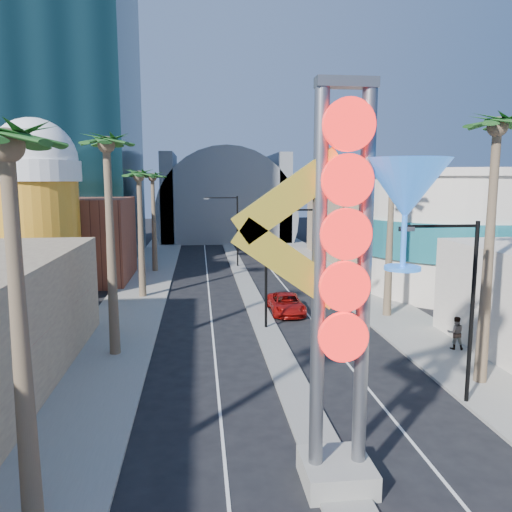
# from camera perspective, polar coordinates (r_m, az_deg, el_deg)

# --- Properties ---
(sidewalk_west) EXTENTS (5.00, 100.00, 0.15)m
(sidewalk_west) POSITION_cam_1_polar(r_m,az_deg,el_deg) (47.62, -12.75, -3.22)
(sidewalk_west) COLOR gray
(sidewalk_west) RESTS_ON ground
(sidewalk_east) EXTENTS (5.00, 100.00, 0.15)m
(sidewalk_east) POSITION_cam_1_polar(r_m,az_deg,el_deg) (49.28, 9.81, -2.74)
(sidewalk_east) COLOR gray
(sidewalk_east) RESTS_ON ground
(median) EXTENTS (1.60, 84.00, 0.15)m
(median) POSITION_cam_1_polar(r_m,az_deg,el_deg) (50.45, -1.58, -2.35)
(median) COLOR gray
(median) RESTS_ON ground
(hotel_tower) EXTENTS (20.00, 20.00, 50.00)m
(hotel_tower) POSITION_cam_1_polar(r_m,az_deg,el_deg) (67.57, -23.19, 21.06)
(hotel_tower) COLOR black
(hotel_tower) RESTS_ON ground
(brick_filler_west) EXTENTS (10.00, 10.00, 8.00)m
(brick_filler_west) POSITION_cam_1_polar(r_m,az_deg,el_deg) (51.05, -19.80, 1.73)
(brick_filler_west) COLOR brown
(brick_filler_west) RESTS_ON ground
(filler_east) EXTENTS (10.00, 20.00, 10.00)m
(filler_east) POSITION_cam_1_polar(r_m,az_deg,el_deg) (62.88, 12.31, 4.15)
(filler_east) COLOR #8B715A
(filler_east) RESTS_ON ground
(beer_mug) EXTENTS (7.00, 7.00, 14.50)m
(beer_mug) POSITION_cam_1_polar(r_m,az_deg,el_deg) (43.32, -23.76, 5.49)
(beer_mug) COLOR orange
(beer_mug) RESTS_ON ground
(turquoise_building) EXTENTS (16.60, 16.60, 10.60)m
(turquoise_building) POSITION_cam_1_polar(r_m,az_deg,el_deg) (47.16, 21.68, 2.63)
(turquoise_building) COLOR beige
(turquoise_building) RESTS_ON ground
(canopy) EXTENTS (22.00, 16.00, 22.00)m
(canopy) POSITION_cam_1_polar(r_m,az_deg,el_deg) (83.63, -3.61, 4.90)
(canopy) COLOR slate
(canopy) RESTS_ON ground
(neon_sign) EXTENTS (6.53, 2.60, 12.55)m
(neon_sign) POSITION_cam_1_polar(r_m,az_deg,el_deg) (15.36, 12.77, -0.33)
(neon_sign) COLOR gray
(neon_sign) RESTS_ON ground
(streetlight_0) EXTENTS (3.79, 0.25, 8.00)m
(streetlight_0) POSITION_cam_1_polar(r_m,az_deg,el_deg) (32.07, 2.13, 0.05)
(streetlight_0) COLOR black
(streetlight_0) RESTS_ON ground
(streetlight_1) EXTENTS (3.79, 0.25, 8.00)m
(streetlight_1) POSITION_cam_1_polar(r_m,az_deg,el_deg) (55.68, -2.70, 3.66)
(streetlight_1) COLOR black
(streetlight_1) RESTS_ON ground
(streetlight_2) EXTENTS (3.45, 0.25, 8.00)m
(streetlight_2) POSITION_cam_1_polar(r_m,az_deg,el_deg) (22.75, 22.53, -4.26)
(streetlight_2) COLOR black
(streetlight_2) RESTS_ON ground
(palm_0) EXTENTS (2.40, 2.40, 11.70)m
(palm_0) POSITION_cam_1_polar(r_m,az_deg,el_deg) (14.18, -26.49, 8.92)
(palm_0) COLOR brown
(palm_0) RESTS_ON ground
(palm_1) EXTENTS (2.40, 2.40, 12.70)m
(palm_1) POSITION_cam_1_polar(r_m,az_deg,el_deg) (27.79, -16.68, 10.68)
(palm_1) COLOR brown
(palm_1) RESTS_ON ground
(palm_2) EXTENTS (2.40, 2.40, 11.20)m
(palm_2) POSITION_cam_1_polar(r_m,az_deg,el_deg) (41.63, -13.22, 8.14)
(palm_2) COLOR brown
(palm_2) RESTS_ON ground
(palm_3) EXTENTS (2.40, 2.40, 11.20)m
(palm_3) POSITION_cam_1_polar(r_m,az_deg,el_deg) (53.57, -11.74, 8.23)
(palm_3) COLOR brown
(palm_3) RESTS_ON ground
(palm_5) EXTENTS (2.40, 2.40, 13.20)m
(palm_5) POSITION_cam_1_polar(r_m,az_deg,el_deg) (25.18, 25.77, 11.47)
(palm_5) COLOR brown
(palm_5) RESTS_ON ground
(palm_6) EXTENTS (2.40, 2.40, 11.70)m
(palm_6) POSITION_cam_1_polar(r_m,az_deg,el_deg) (35.89, 15.31, 8.75)
(palm_6) COLOR brown
(palm_6) RESTS_ON ground
(palm_7) EXTENTS (2.40, 2.40, 12.70)m
(palm_7) POSITION_cam_1_polar(r_m,az_deg,el_deg) (47.26, 9.90, 9.89)
(palm_7) COLOR brown
(palm_7) RESTS_ON ground
(red_pickup) EXTENTS (2.38, 5.09, 1.41)m
(red_pickup) POSITION_cam_1_polar(r_m,az_deg,el_deg) (36.84, 3.48, -5.46)
(red_pickup) COLOR #A5100C
(red_pickup) RESTS_ON ground
(pedestrian_b) EXTENTS (1.07, 0.93, 1.90)m
(pedestrian_b) POSITION_cam_1_polar(r_m,az_deg,el_deg) (30.78, 21.85, -8.15)
(pedestrian_b) COLOR gray
(pedestrian_b) RESTS_ON sidewalk_east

